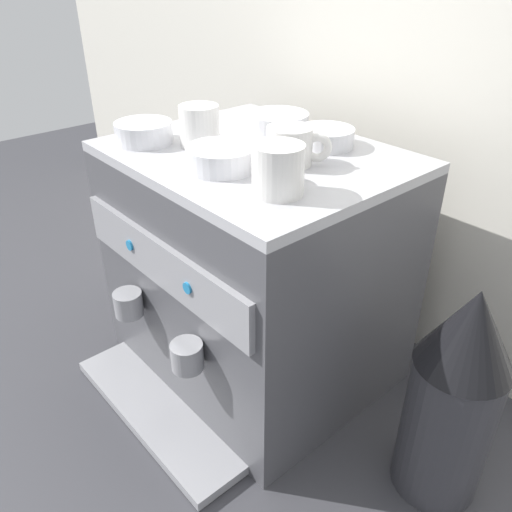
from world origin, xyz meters
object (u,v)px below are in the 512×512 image
(ceramic_cup_0, at_px, (277,169))
(ceramic_bowl_0, at_px, (325,138))
(ceramic_cup_2, at_px, (290,147))
(ceramic_bowl_1, at_px, (144,133))
(ceramic_bowl_2, at_px, (278,123))
(espresso_machine, at_px, (254,268))
(ceramic_bowl_3, at_px, (221,158))
(ceramic_cup_1, at_px, (199,125))
(coffee_grinder, at_px, (454,395))
(milk_pitcher, at_px, (157,254))

(ceramic_cup_0, xyz_separation_m, ceramic_bowl_0, (-0.10, 0.21, -0.02))
(ceramic_cup_2, relative_size, ceramic_bowl_0, 0.93)
(ceramic_bowl_1, distance_m, ceramic_bowl_2, 0.26)
(ceramic_cup_0, relative_size, ceramic_bowl_0, 1.08)
(ceramic_cup_2, height_order, ceramic_bowl_2, ceramic_cup_2)
(espresso_machine, height_order, ceramic_cup_0, ceramic_cup_0)
(ceramic_cup_0, distance_m, ceramic_bowl_0, 0.24)
(ceramic_cup_0, distance_m, ceramic_bowl_3, 0.13)
(ceramic_cup_1, height_order, coffee_grinder, ceramic_cup_1)
(ceramic_cup_1, height_order, ceramic_bowl_3, ceramic_cup_1)
(ceramic_bowl_1, distance_m, ceramic_bowl_3, 0.21)
(ceramic_cup_2, distance_m, ceramic_bowl_1, 0.29)
(espresso_machine, distance_m, ceramic_cup_1, 0.31)
(espresso_machine, relative_size, ceramic_bowl_1, 4.95)
(ceramic_bowl_0, bearing_deg, ceramic_cup_2, -77.58)
(ceramic_bowl_2, distance_m, ceramic_bowl_3, 0.23)
(ceramic_cup_0, distance_m, ceramic_bowl_2, 0.30)
(coffee_grinder, height_order, milk_pitcher, coffee_grinder)
(ceramic_bowl_0, distance_m, ceramic_bowl_3, 0.22)
(ceramic_cup_0, height_order, coffee_grinder, ceramic_cup_0)
(ceramic_cup_1, bearing_deg, espresso_machine, 27.77)
(espresso_machine, height_order, ceramic_bowl_3, ceramic_bowl_3)
(ceramic_cup_1, relative_size, ceramic_bowl_2, 0.85)
(espresso_machine, xyz_separation_m, ceramic_cup_1, (-0.10, -0.05, 0.29))
(ceramic_cup_2, distance_m, ceramic_bowl_0, 0.12)
(ceramic_bowl_1, relative_size, ceramic_bowl_3, 0.93)
(ceramic_bowl_0, xyz_separation_m, ceramic_bowl_1, (-0.24, -0.24, 0.00))
(ceramic_bowl_0, bearing_deg, espresso_machine, -117.14)
(ceramic_bowl_1, xyz_separation_m, ceramic_bowl_2, (0.12, 0.24, -0.00))
(ceramic_cup_2, distance_m, coffee_grinder, 0.48)
(ceramic_bowl_1, height_order, ceramic_bowl_3, same)
(ceramic_cup_2, height_order, ceramic_bowl_1, ceramic_cup_2)
(coffee_grinder, bearing_deg, ceramic_cup_2, -175.59)
(ceramic_bowl_0, relative_size, coffee_grinder, 0.26)
(ceramic_bowl_2, height_order, milk_pitcher, ceramic_bowl_2)
(ceramic_cup_2, xyz_separation_m, ceramic_bowl_0, (-0.03, 0.12, -0.02))
(ceramic_bowl_3, bearing_deg, coffee_grinder, 16.73)
(ceramic_cup_2, height_order, ceramic_bowl_0, ceramic_cup_2)
(ceramic_bowl_1, distance_m, coffee_grinder, 0.71)
(ceramic_cup_0, relative_size, ceramic_bowl_1, 1.06)
(ceramic_bowl_0, height_order, ceramic_bowl_2, ceramic_bowl_2)
(ceramic_cup_1, bearing_deg, ceramic_bowl_1, -139.75)
(espresso_machine, xyz_separation_m, ceramic_bowl_1, (-0.18, -0.12, 0.27))
(ceramic_cup_1, xyz_separation_m, milk_pitcher, (-0.34, 0.07, -0.45))
(ceramic_cup_1, xyz_separation_m, ceramic_cup_2, (0.18, 0.05, -0.01))
(espresso_machine, distance_m, ceramic_bowl_3, 0.28)
(ceramic_cup_0, relative_size, ceramic_cup_1, 1.10)
(ceramic_cup_0, distance_m, ceramic_cup_2, 0.12)
(ceramic_cup_2, bearing_deg, milk_pitcher, 178.29)
(ceramic_bowl_0, height_order, coffee_grinder, ceramic_bowl_0)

